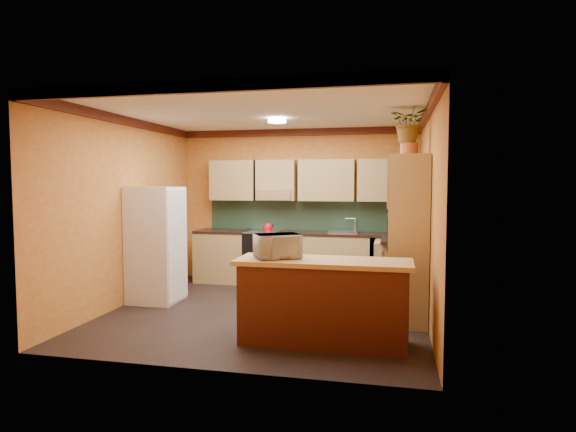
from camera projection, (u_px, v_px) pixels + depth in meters
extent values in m
plane|color=black|center=(267.00, 312.00, 6.57)|extent=(4.20, 4.20, 0.00)
cube|color=white|center=(266.00, 112.00, 6.38)|extent=(4.20, 4.20, 0.04)
cube|color=gold|center=(297.00, 206.00, 8.52)|extent=(4.20, 0.04, 2.70)
cube|color=gold|center=(208.00, 227.00, 4.43)|extent=(4.20, 0.04, 2.70)
cube|color=gold|center=(126.00, 211.00, 6.93)|extent=(0.04, 4.20, 2.70)
cube|color=gold|center=(428.00, 216.00, 6.02)|extent=(0.04, 4.20, 2.70)
cube|color=#1D362C|center=(311.00, 215.00, 8.47)|extent=(3.70, 0.02, 0.53)
cube|color=#1D362C|center=(421.00, 220.00, 7.40)|extent=(0.02, 1.40, 0.53)
cube|color=tan|center=(301.00, 180.00, 8.30)|extent=(3.10, 0.34, 0.70)
cylinder|color=white|center=(277.00, 121.00, 6.97)|extent=(0.26, 0.26, 0.06)
cube|color=tan|center=(298.00, 259.00, 8.27)|extent=(3.65, 0.60, 0.88)
cube|color=black|center=(298.00, 233.00, 8.24)|extent=(3.65, 0.62, 0.04)
cube|color=black|center=(263.00, 257.00, 8.41)|extent=(0.58, 0.58, 0.91)
cube|color=silver|center=(344.00, 232.00, 8.07)|extent=(0.48, 0.40, 0.03)
cube|color=tan|center=(401.00, 271.00, 7.20)|extent=(0.60, 0.80, 0.88)
cube|color=black|center=(402.00, 241.00, 7.16)|extent=(0.62, 0.80, 0.04)
cube|color=white|center=(156.00, 245.00, 7.09)|extent=(0.68, 0.66, 1.70)
cube|color=tan|center=(408.00, 239.00, 6.07)|extent=(0.48, 0.90, 2.10)
cylinder|color=#A75028|center=(409.00, 149.00, 6.04)|extent=(0.22, 0.22, 0.16)
imported|color=tan|center=(410.00, 123.00, 6.02)|extent=(0.52, 0.48, 0.50)
cube|color=#471810|center=(323.00, 304.00, 5.24)|extent=(1.80, 0.55, 0.88)
cube|color=tan|center=(323.00, 262.00, 5.21)|extent=(1.90, 0.65, 0.05)
imported|color=white|center=(277.00, 246.00, 5.31)|extent=(0.58, 0.53, 0.27)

